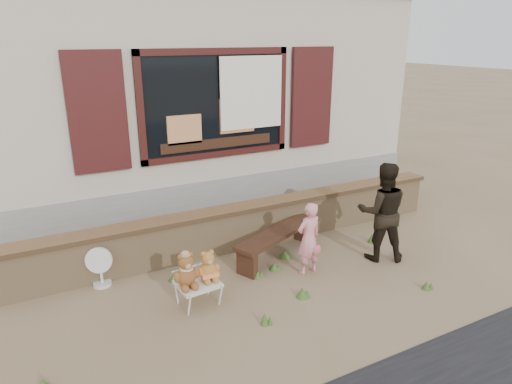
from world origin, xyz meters
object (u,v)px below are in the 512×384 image
teddy_bear_right (208,265)px  adult (382,212)px  teddy_bear_left (186,269)px  folding_chair (198,284)px  child (309,239)px  bench (278,238)px

teddy_bear_right → adult: size_ratio=0.27×
teddy_bear_left → adult: (2.90, -0.06, 0.21)m
folding_chair → teddy_bear_left: 0.28m
folding_chair → teddy_bear_right: 0.26m
teddy_bear_left → child: 1.74m
folding_chair → teddy_bear_left: bearing=180.0°
bench → teddy_bear_right: teddy_bear_right is taller
folding_chair → teddy_bear_right: teddy_bear_right is taller
bench → child: bearing=-102.0°
bench → teddy_bear_left: 1.75m
bench → child: 0.64m
teddy_bear_left → bench: bearing=16.7°
folding_chair → teddy_bear_right: size_ratio=1.34×
bench → teddy_bear_right: (-1.33, -0.62, 0.19)m
teddy_bear_left → child: (1.74, 0.05, -0.00)m
teddy_bear_right → teddy_bear_left: bearing=180.0°
teddy_bear_left → teddy_bear_right: 0.28m
teddy_bear_right → child: bearing=-4.1°
bench → adult: 1.52m
folding_chair → teddy_bear_left: size_ratio=1.19×
teddy_bear_right → child: child is taller
bench → teddy_bear_left: bearing=177.9°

